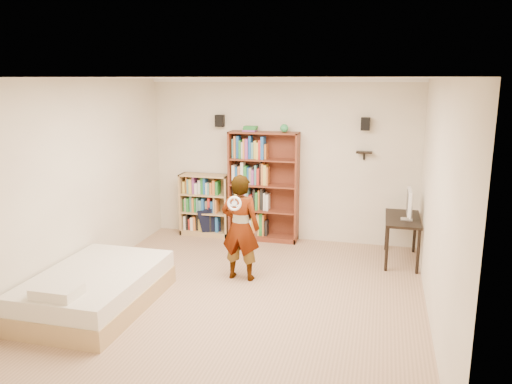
% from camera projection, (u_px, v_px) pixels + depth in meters
% --- Properties ---
extents(ground, '(4.50, 5.00, 0.01)m').
position_uv_depth(ground, '(241.00, 297.00, 6.30)').
color(ground, tan).
rests_on(ground, ground).
extents(room_shell, '(4.52, 5.02, 2.71)m').
position_uv_depth(room_shell, '(240.00, 159.00, 5.91)').
color(room_shell, white).
rests_on(room_shell, ground).
extents(crown_molding, '(4.50, 5.00, 0.06)m').
position_uv_depth(crown_molding, '(240.00, 81.00, 5.71)').
color(crown_molding, white).
rests_on(crown_molding, room_shell).
extents(speaker_left, '(0.14, 0.12, 0.20)m').
position_uv_depth(speaker_left, '(220.00, 121.00, 8.38)').
color(speaker_left, black).
rests_on(speaker_left, room_shell).
extents(speaker_right, '(0.14, 0.12, 0.20)m').
position_uv_depth(speaker_right, '(365.00, 124.00, 7.80)').
color(speaker_right, black).
rests_on(speaker_right, room_shell).
extents(wall_shelf, '(0.25, 0.16, 0.02)m').
position_uv_depth(wall_shelf, '(364.00, 152.00, 7.91)').
color(wall_shelf, black).
rests_on(wall_shelf, room_shell).
extents(tall_bookshelf, '(1.16, 0.34, 1.84)m').
position_uv_depth(tall_bookshelf, '(264.00, 187.00, 8.36)').
color(tall_bookshelf, brown).
rests_on(tall_bookshelf, ground).
extents(low_bookshelf, '(0.86, 0.32, 1.08)m').
position_uv_depth(low_bookshelf, '(205.00, 205.00, 8.71)').
color(low_bookshelf, tan).
rests_on(low_bookshelf, ground).
extents(computer_desk, '(0.50, 1.00, 0.68)m').
position_uv_depth(computer_desk, '(401.00, 239.00, 7.47)').
color(computer_desk, black).
rests_on(computer_desk, ground).
extents(imac, '(0.14, 0.46, 0.45)m').
position_uv_depth(imac, '(407.00, 205.00, 7.23)').
color(imac, white).
rests_on(imac, computer_desk).
extents(daybed, '(1.23, 1.90, 0.56)m').
position_uv_depth(daybed, '(96.00, 285.00, 5.97)').
color(daybed, white).
rests_on(daybed, ground).
extents(person, '(0.55, 0.37, 1.46)m').
position_uv_depth(person, '(240.00, 228.00, 6.73)').
color(person, black).
rests_on(person, ground).
extents(wii_wheel, '(0.19, 0.07, 0.19)m').
position_uv_depth(wii_wheel, '(234.00, 203.00, 6.38)').
color(wii_wheel, white).
rests_on(wii_wheel, person).
extents(navy_bag, '(0.44, 0.37, 0.51)m').
position_uv_depth(navy_bag, '(209.00, 221.00, 8.75)').
color(navy_bag, black).
rests_on(navy_bag, ground).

